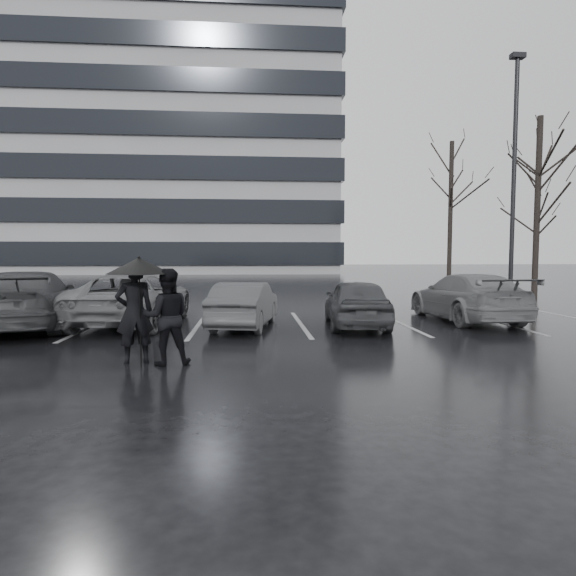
# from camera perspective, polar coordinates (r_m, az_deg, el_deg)

# --- Properties ---
(ground) EXTENTS (160.00, 160.00, 0.00)m
(ground) POSITION_cam_1_polar(r_m,az_deg,el_deg) (10.85, -0.29, -6.18)
(ground) COLOR black
(ground) RESTS_ON ground
(office_building) EXTENTS (61.00, 26.00, 29.00)m
(office_building) POSITION_cam_1_polar(r_m,az_deg,el_deg) (63.59, -24.83, 14.90)
(office_building) COLOR #9A9B9D
(office_building) RESTS_ON ground
(car_main) EXTENTS (1.88, 3.91, 1.29)m
(car_main) POSITION_cam_1_polar(r_m,az_deg,el_deg) (12.88, 8.13, -1.71)
(car_main) COLOR black
(car_main) RESTS_ON ground
(car_west_a) EXTENTS (1.92, 3.78, 1.19)m
(car_west_a) POSITION_cam_1_polar(r_m,az_deg,el_deg) (12.71, -5.15, -1.99)
(car_west_a) COLOR #29292B
(car_west_a) RESTS_ON ground
(car_west_b) EXTENTS (2.80, 5.23, 1.40)m
(car_west_b) POSITION_cam_1_polar(r_m,az_deg,el_deg) (13.87, -17.91, -1.24)
(car_west_b) COLOR #505053
(car_west_b) RESTS_ON ground
(car_west_c) EXTENTS (3.22, 5.49, 1.49)m
(car_west_c) POSITION_cam_1_polar(r_m,az_deg,el_deg) (14.15, -28.41, -1.23)
(car_west_c) COLOR black
(car_west_c) RESTS_ON ground
(car_east) EXTENTS (2.07, 4.78, 1.37)m
(car_east) POSITION_cam_1_polar(r_m,az_deg,el_deg) (14.88, 20.37, -1.00)
(car_east) COLOR #505053
(car_east) RESTS_ON ground
(pedestrian_left) EXTENTS (0.76, 0.63, 1.79)m
(pedestrian_left) POSITION_cam_1_polar(r_m,az_deg,el_deg) (8.90, -17.72, -2.78)
(pedestrian_left) COLOR black
(pedestrian_left) RESTS_ON ground
(pedestrian_right) EXTENTS (0.92, 0.77, 1.68)m
(pedestrian_right) POSITION_cam_1_polar(r_m,az_deg,el_deg) (8.62, -14.18, -3.32)
(pedestrian_right) COLOR black
(pedestrian_right) RESTS_ON ground
(umbrella) EXTENTS (1.11, 1.11, 1.89)m
(umbrella) POSITION_cam_1_polar(r_m,az_deg,el_deg) (8.72, -17.24, 2.52)
(umbrella) COLOR black
(umbrella) RESTS_ON ground
(lamp_post) EXTENTS (0.50, 0.50, 9.13)m
(lamp_post) POSITION_cam_1_polar(r_m,az_deg,el_deg) (19.76, 25.15, 10.20)
(lamp_post) COLOR #9A9B9D
(lamp_post) RESTS_ON ground
(stall_stripes) EXTENTS (19.72, 5.00, 0.00)m
(stall_stripes) POSITION_cam_1_polar(r_m,az_deg,el_deg) (13.28, -4.55, -4.30)
(stall_stripes) COLOR #A5A5A7
(stall_stripes) RESTS_ON ground
(tree_east) EXTENTS (0.26, 0.26, 8.00)m
(tree_east) POSITION_cam_1_polar(r_m,az_deg,el_deg) (24.38, 27.44, 8.46)
(tree_east) COLOR black
(tree_east) RESTS_ON ground
(tree_ne) EXTENTS (0.26, 0.26, 7.00)m
(tree_ne) POSITION_cam_1_polar(r_m,az_deg,el_deg) (29.05, 27.42, 6.68)
(tree_ne) COLOR black
(tree_ne) RESTS_ON ground
(tree_north) EXTENTS (0.26, 0.26, 8.50)m
(tree_north) POSITION_cam_1_polar(r_m,az_deg,el_deg) (30.15, 18.69, 8.23)
(tree_north) COLOR black
(tree_north) RESTS_ON ground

